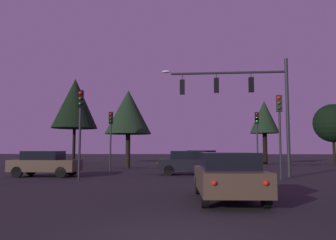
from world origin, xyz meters
name	(u,v)px	position (x,y,z in m)	size (l,w,h in m)	color
ground_plane	(190,167)	(0.00, 24.50, 0.00)	(168.00, 168.00, 0.00)	black
traffic_signal_mast_arm	(245,95)	(3.52, 14.28, 4.88)	(7.63, 0.42, 7.07)	#232326
traffic_light_corner_left	(111,129)	(-5.82, 18.66, 3.13)	(0.33, 0.37, 4.42)	#232326
traffic_light_corner_right	(257,129)	(5.30, 20.64, 3.20)	(0.33, 0.37, 4.52)	#232326
traffic_light_median	(280,120)	(5.04, 12.40, 3.22)	(0.36, 0.39, 4.56)	#232326
traffic_light_far_side	(80,117)	(-5.56, 11.05, 3.34)	(0.34, 0.38, 4.74)	#232326
car_nearside_lane	(228,175)	(1.51, 4.78, 0.80)	(2.13, 4.64, 1.52)	#473828
car_crossing_left	(45,163)	(-8.48, 13.47, 0.79)	(4.03, 1.93, 1.52)	#473828
car_crossing_right	(190,162)	(0.14, 15.60, 0.79)	(4.17, 1.77, 1.52)	black
car_far_lane	(201,158)	(0.96, 25.29, 0.79)	(4.28, 3.90, 1.52)	#0F1947
tree_behind_sign	(333,123)	(16.12, 33.63, 4.58)	(4.36, 4.36, 6.77)	black
tree_left_far	(128,112)	(-5.32, 22.75, 4.84)	(4.04, 4.04, 6.78)	black
tree_center_horizon	(75,103)	(-12.92, 30.52, 6.73)	(5.05, 5.05, 9.54)	black
tree_right_cluster	(264,118)	(8.10, 31.77, 5.11)	(3.17, 3.17, 6.98)	black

